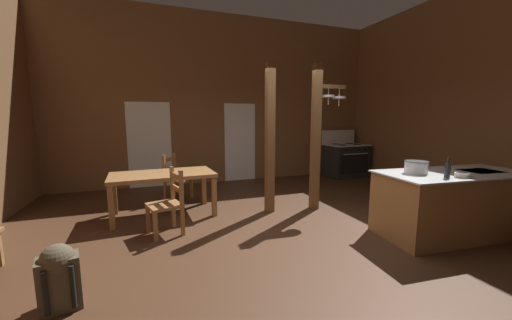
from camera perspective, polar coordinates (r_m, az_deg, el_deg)
The scene contains 16 objects.
ground_plane at distance 4.36m, azimuth 6.38°, elevation -14.97°, with size 9.08×8.36×0.10m, color #422819.
wall_back at distance 7.66m, azimuth -6.45°, elevation 11.73°, with size 9.08×0.14×4.26m, color brown.
wall_right at distance 7.00m, azimuth 39.95°, elevation 10.19°, with size 0.14×8.36×4.26m, color brown.
glazed_door_back_left at distance 7.38m, azimuth -20.38°, elevation 2.80°, with size 1.00×0.01×2.05m, color white.
glazed_panel_back_right at distance 7.71m, azimuth -3.19°, elevation 3.52°, with size 0.84×0.01×2.05m, color white.
kitchen_island at distance 5.04m, azimuth 34.47°, elevation -7.13°, with size 2.24×1.14×0.91m.
stove_range at distance 8.62m, azimuth 17.34°, elevation 0.03°, with size 1.17×0.86×1.32m.
support_post_with_pot_rack at distance 5.32m, azimuth 12.17°, elevation 5.30°, with size 0.64×0.26×2.61m.
support_post_center at distance 5.02m, azimuth 2.78°, elevation 4.16°, with size 0.14×0.14×2.61m.
dining_table at distance 5.17m, azimuth -18.03°, elevation -3.45°, with size 1.75×0.99×0.74m.
ladderback_chair_near_window at distance 6.09m, azimuth -15.64°, elevation -3.52°, with size 0.61×0.61×0.95m.
ladderback_chair_by_post at distance 4.37m, azimuth -17.10°, elevation -8.22°, with size 0.54×0.54×0.95m.
backpack at distance 3.19m, azimuth -34.56°, elevation -18.33°, with size 0.36×0.35×0.60m.
stockpot_on_counter at distance 4.55m, azimuth 29.25°, elevation -1.25°, with size 0.37×0.31×0.17m.
mixing_bowl_on_counter at distance 4.56m, azimuth 35.78°, elevation -2.45°, with size 0.17×0.17×0.06m.
bottle_tall_on_counter at distance 4.41m, azimuth 33.81°, elevation -1.64°, with size 0.07×0.07×0.26m.
Camera 1 is at (-1.79, -3.58, 1.67)m, focal length 20.12 mm.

